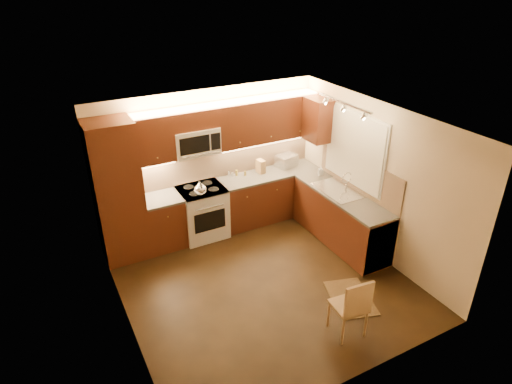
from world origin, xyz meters
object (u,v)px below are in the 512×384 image
soap_bottle (321,171)px  microwave (195,141)px  toaster_oven (286,161)px  knife_block (261,166)px  dining_chair (349,304)px  kettle (200,188)px  sink (338,187)px  stove (203,212)px

soap_bottle → microwave: bearing=-177.9°
toaster_oven → knife_block: knife_block is taller
microwave → toaster_oven: size_ratio=2.03×
dining_chair → microwave: bearing=108.6°
kettle → toaster_oven: size_ratio=0.63×
sink → soap_bottle: bearing=80.1°
sink → knife_block: (-0.79, 1.25, 0.05)m
dining_chair → knife_block: bearing=87.0°
microwave → dining_chair: size_ratio=0.85×
stove → kettle: (-0.09, -0.20, 0.58)m
kettle → knife_block: 1.34m
kettle → dining_chair: (0.84, -2.85, -0.59)m
stove → toaster_oven: 1.86m
sink → soap_bottle: size_ratio=5.07×
stove → knife_block: (1.21, 0.13, 0.56)m
knife_block → dining_chair: knife_block is taller
kettle → toaster_oven: kettle is taller
kettle → dining_chair: bearing=-72.4°
toaster_oven → dining_chair: (-1.02, -3.19, -0.57)m
knife_block → soap_bottle: knife_block is taller
dining_chair → soap_bottle: bearing=67.4°
dining_chair → kettle: bearing=111.7°
microwave → kettle: microwave is taller
sink → dining_chair: (-1.24, -1.92, -0.53)m
microwave → kettle: bearing=-104.7°
microwave → sink: bearing=-32.2°
sink → dining_chair: size_ratio=0.96×
kettle → knife_block: kettle is taller
microwave → sink: microwave is taller
sink → dining_chair: sink is taller
microwave → soap_bottle: microwave is taller
dining_chair → sink: bearing=62.3°
toaster_oven → dining_chair: toaster_oven is taller
microwave → soap_bottle: bearing=-16.1°
microwave → sink: 2.48m
microwave → knife_block: size_ratio=3.11×
stove → dining_chair: size_ratio=1.03×
soap_bottle → dining_chair: size_ratio=0.19×
sink → dining_chair: 2.35m
kettle → soap_bottle: (2.20, -0.28, -0.05)m
stove → kettle: size_ratio=3.90×
knife_block → stove: bearing=-178.9°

